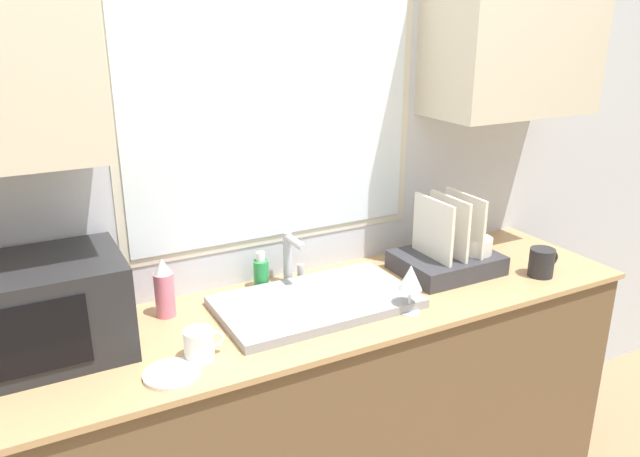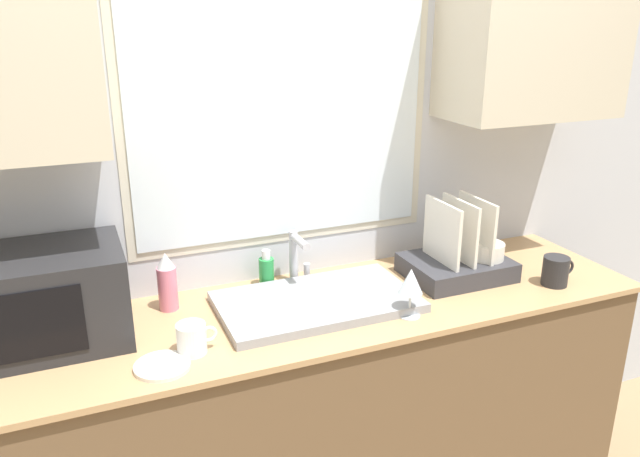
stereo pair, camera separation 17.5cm
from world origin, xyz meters
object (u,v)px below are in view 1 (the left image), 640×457
microwave (33,312)px  wine_glass (411,279)px  spray_bottle (164,288)px  mug_near_sink (200,344)px  soap_bottle (261,273)px  dish_rack (449,254)px  faucet (291,255)px

microwave → wine_glass: size_ratio=3.01×
spray_bottle → wine_glass: 0.78m
spray_bottle → mug_near_sink: spray_bottle is taller
soap_bottle → wine_glass: size_ratio=0.81×
dish_rack → spray_bottle: (-1.02, 0.14, 0.03)m
dish_rack → microwave: bearing=177.5°
faucet → soap_bottle: size_ratio=1.43×
soap_bottle → mug_near_sink: (-0.34, -0.36, -0.01)m
microwave → spray_bottle: (0.38, 0.08, -0.04)m
faucet → soap_bottle: faucet is taller
microwave → wine_glass: microwave is taller
mug_near_sink → soap_bottle: bearing=46.7°
spray_bottle → microwave: bearing=-168.5°
faucet → mug_near_sink: bearing=-142.8°
mug_near_sink → microwave: bearing=150.2°
faucet → spray_bottle: size_ratio=0.98×
faucet → microwave: size_ratio=0.39×
microwave → dish_rack: dish_rack is taller
faucet → dish_rack: (0.57, -0.17, -0.04)m
dish_rack → spray_bottle: size_ratio=1.84×
dish_rack → mug_near_sink: (-1.01, -0.16, -0.02)m
faucet → spray_bottle: bearing=-176.1°
soap_bottle → microwave: bearing=-169.9°
faucet → microwave: microwave is taller
faucet → soap_bottle: 0.12m
dish_rack → wine_glass: dish_rack is taller
mug_near_sink → wine_glass: (0.68, -0.04, 0.07)m
mug_near_sink → spray_bottle: bearing=92.8°
microwave → soap_bottle: (0.73, 0.13, -0.08)m
microwave → wine_glass: 1.11m
soap_bottle → wine_glass: 0.53m
faucet → mug_near_sink: faucet is taller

